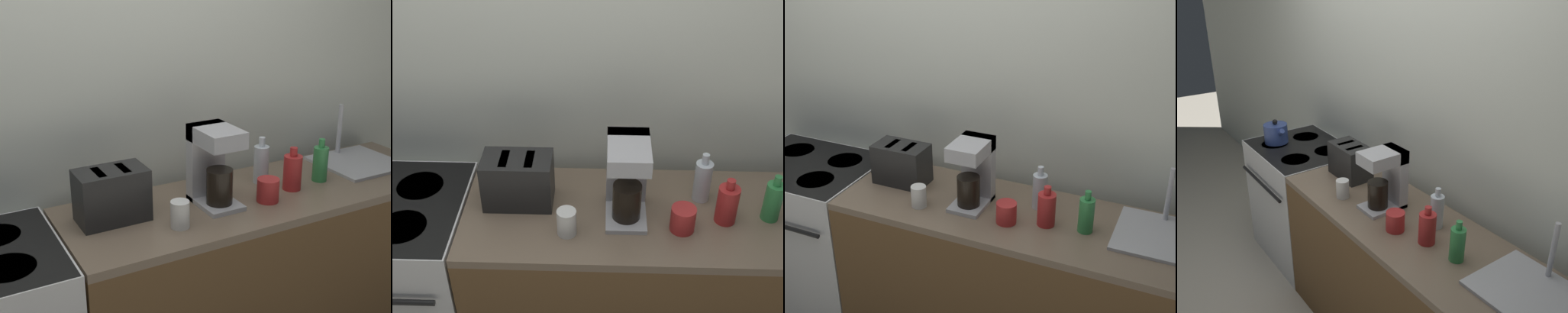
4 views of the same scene
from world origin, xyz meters
TOP-DOWN VIEW (x-y plane):
  - wall_back at (0.00, 0.68)m, footprint 8.00×0.05m
  - counter_block at (0.67, 0.30)m, footprint 1.90×0.59m
  - toaster at (-0.05, 0.35)m, footprint 0.28×0.17m
  - coffee_maker at (0.39, 0.31)m, footprint 0.16×0.24m
  - sink_tray at (1.28, 0.37)m, footprint 0.40×0.38m
  - bottle_green at (0.96, 0.28)m, footprint 0.07×0.07m
  - bottle_red at (0.78, 0.26)m, footprint 0.08×0.08m
  - bottle_clear at (0.70, 0.40)m, footprint 0.07×0.07m
  - cup_red at (0.60, 0.20)m, footprint 0.10×0.10m
  - cup_white at (0.16, 0.17)m, footprint 0.08×0.08m

SIDE VIEW (x-z plane):
  - counter_block at x=0.67m, z-range 0.00..0.91m
  - sink_tray at x=1.28m, z-range 0.79..1.07m
  - cup_red at x=0.60m, z-range 0.91..1.02m
  - cup_white at x=0.16m, z-range 0.91..1.02m
  - bottle_red at x=0.78m, z-range 0.90..1.10m
  - bottle_green at x=0.96m, z-range 0.90..1.10m
  - bottle_clear at x=0.70m, z-range 0.90..1.12m
  - toaster at x=-0.05m, z-range 0.92..1.13m
  - coffee_maker at x=0.39m, z-range 0.93..1.27m
  - wall_back at x=0.00m, z-range 0.00..2.60m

